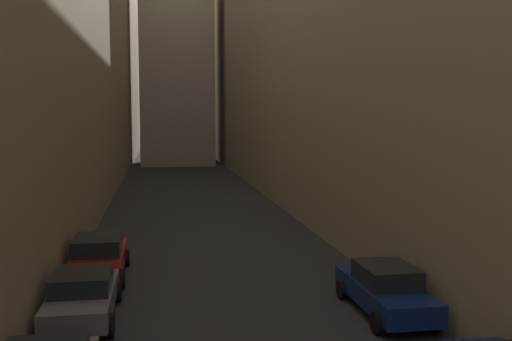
% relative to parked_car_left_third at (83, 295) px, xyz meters
% --- Properties ---
extents(ground_plane, '(264.00, 264.00, 0.00)m').
position_rel_parked_car_left_third_xyz_m(ground_plane, '(4.40, 29.60, -0.74)').
color(ground_plane, '#232326').
extents(building_block_left, '(15.75, 108.00, 22.73)m').
position_rel_parked_car_left_third_xyz_m(building_block_left, '(-8.98, 31.60, 10.62)').
color(building_block_left, gray).
rests_on(building_block_left, ground).
extents(building_block_right, '(15.36, 108.00, 23.77)m').
position_rel_parked_car_left_third_xyz_m(building_block_right, '(17.58, 31.60, 11.14)').
color(building_block_right, gray).
rests_on(building_block_right, ground).
extents(parked_car_left_third, '(1.97, 4.50, 1.43)m').
position_rel_parked_car_left_third_xyz_m(parked_car_left_third, '(0.00, 0.00, 0.00)').
color(parked_car_left_third, '#4C4C51').
rests_on(parked_car_left_third, ground).
extents(parked_car_left_far, '(2.02, 4.57, 1.54)m').
position_rel_parked_car_left_third_xyz_m(parked_car_left_far, '(0.00, 4.45, 0.05)').
color(parked_car_left_far, maroon).
rests_on(parked_car_left_far, ground).
extents(parked_car_right_third, '(1.88, 4.58, 1.49)m').
position_rel_parked_car_left_third_xyz_m(parked_car_right_third, '(8.80, -0.90, 0.01)').
color(parked_car_right_third, navy).
rests_on(parked_car_right_third, ground).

